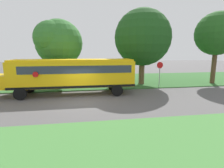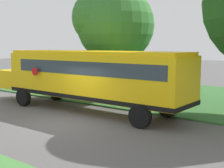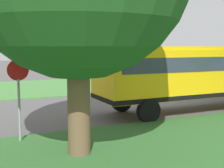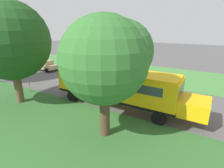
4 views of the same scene
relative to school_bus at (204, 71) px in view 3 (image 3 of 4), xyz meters
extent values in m
plane|color=#565454|center=(2.75, 0.87, -1.92)|extent=(120.00, 120.00, 0.00)
cube|color=#47843D|center=(11.75, 0.87, -1.89)|extent=(10.00, 80.00, 0.07)
cube|color=yellow|center=(0.00, 0.29, -0.02)|extent=(2.50, 10.50, 2.20)
cube|color=yellow|center=(0.00, 0.29, 1.16)|extent=(2.35, 10.29, 0.16)
cube|color=black|center=(0.00, 0.29, -1.00)|extent=(2.54, 10.54, 0.20)
cube|color=#2D3842|center=(0.00, 0.59, 0.44)|extent=(2.53, 9.24, 0.64)
cylinder|color=red|center=(1.43, -2.60, 0.13)|extent=(0.03, 0.44, 0.44)
cylinder|color=black|center=(1.25, 3.96, -1.42)|extent=(0.30, 1.00, 1.00)
cylinder|color=black|center=(-1.25, 3.96, -1.42)|extent=(0.30, 1.00, 1.00)
cylinder|color=brown|center=(-3.80, 7.85, -0.42)|extent=(0.65, 0.65, 3.01)
cylinder|color=gray|center=(-1.85, 9.21, -0.87)|extent=(0.08, 0.08, 2.10)
cylinder|color=red|center=(-1.85, 9.21, 0.48)|extent=(0.03, 0.68, 0.68)
camera|label=1|loc=(15.79, 1.18, 1.88)|focal=28.00mm
camera|label=2|loc=(12.06, 10.82, 1.55)|focal=50.00mm
camera|label=3|loc=(-12.10, 10.65, 1.21)|focal=50.00mm
camera|label=4|loc=(-12.04, -6.56, 4.58)|focal=28.00mm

